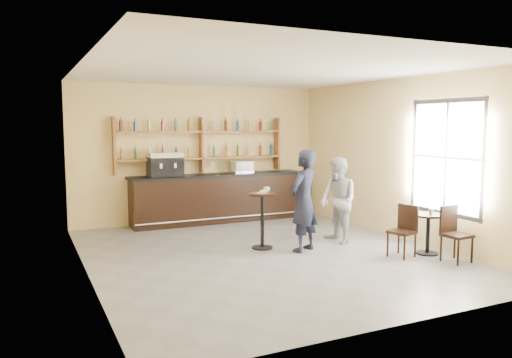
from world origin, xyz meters
name	(u,v)px	position (x,y,z in m)	size (l,w,h in m)	color
floor	(265,254)	(0.00, 0.00, 0.00)	(7.00, 7.00, 0.00)	slate
ceiling	(265,71)	(0.00, 0.00, 3.20)	(7.00, 7.00, 0.00)	white
wall_back	(200,154)	(0.00, 3.50, 1.60)	(7.00, 7.00, 0.00)	#F0D288
wall_front	(405,186)	(0.00, -3.50, 1.60)	(7.00, 7.00, 0.00)	#F0D288
wall_left	(84,171)	(-3.00, 0.00, 1.60)	(7.00, 7.00, 0.00)	#F0D288
wall_right	(400,159)	(3.00, 0.00, 1.60)	(7.00, 7.00, 0.00)	#F0D288
window_pane	(446,158)	(2.99, -1.20, 1.70)	(2.00, 2.00, 0.00)	white
window_frame	(446,158)	(2.99, -1.20, 1.70)	(0.04, 1.70, 2.10)	black
shelf_unit	(201,145)	(0.00, 3.37, 1.81)	(4.00, 0.26, 1.40)	brown
liquor_bottles	(201,138)	(0.00, 3.37, 1.98)	(3.68, 0.10, 1.00)	#8C5919
bar_counter	(218,198)	(0.33, 3.15, 0.57)	(4.18, 0.82, 1.13)	black
espresso_machine	(165,164)	(-0.94, 3.15, 1.40)	(0.75, 0.48, 0.53)	black
pastry_case	(242,167)	(0.94, 3.15, 1.27)	(0.47, 0.38, 0.28)	silver
pedestal_table	(262,221)	(0.13, 0.38, 0.52)	(0.50, 0.50, 1.04)	black
napkin	(262,193)	(0.13, 0.38, 1.04)	(0.16, 0.16, 0.00)	white
donut	(263,192)	(0.14, 0.37, 1.06)	(0.13, 0.13, 0.05)	#DF9A51
cup_pedestal	(267,189)	(0.27, 0.48, 1.08)	(0.12, 0.12, 0.09)	white
man_main	(304,201)	(0.72, -0.11, 0.92)	(0.67, 0.44, 1.84)	black
cafe_table	(428,234)	(2.60, -1.23, 0.36)	(0.57, 0.57, 0.72)	black
cup_cafe	(431,211)	(2.65, -1.23, 0.76)	(0.10, 0.10, 0.09)	white
chair_west	(402,231)	(2.05, -1.18, 0.45)	(0.39, 0.39, 0.90)	black
chair_south	(457,235)	(2.65, -1.83, 0.47)	(0.40, 0.40, 0.93)	black
patron_second	(338,200)	(1.64, 0.15, 0.83)	(0.81, 0.63, 1.67)	#A1A0A5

